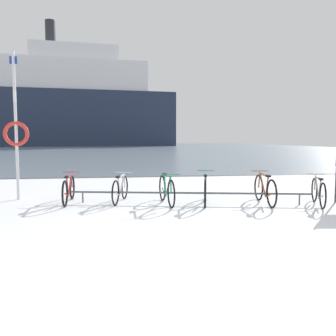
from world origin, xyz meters
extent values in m
cube|color=white|center=(0.00, -1.00, -0.04)|extent=(80.00, 22.00, 0.08)
cube|color=slate|center=(0.00, 65.00, -0.04)|extent=(80.00, 110.00, 0.08)
cube|color=#47474C|center=(0.00, 10.00, -0.02)|extent=(80.00, 0.50, 0.05)
cylinder|color=#4C5156|center=(0.75, 3.58, 0.28)|extent=(6.17, 1.22, 0.05)
cylinder|color=#4C5156|center=(-2.02, 4.11, 0.14)|extent=(0.04, 0.04, 0.28)
cylinder|color=#4C5156|center=(3.52, 3.05, 0.14)|extent=(0.04, 0.04, 0.28)
torus|color=black|center=(-2.37, 4.64, 0.34)|extent=(0.06, 0.67, 0.67)
torus|color=black|center=(-2.39, 3.55, 0.34)|extent=(0.06, 0.67, 0.67)
cylinder|color=#B22D2D|center=(-2.37, 4.29, 0.45)|extent=(0.04, 0.57, 0.56)
cylinder|color=#B22D2D|center=(-2.38, 3.93, 0.43)|extent=(0.04, 0.20, 0.50)
cylinder|color=#B22D2D|center=(-2.38, 4.21, 0.70)|extent=(0.05, 0.71, 0.08)
cylinder|color=#B22D2D|center=(-2.38, 3.78, 0.26)|extent=(0.04, 0.47, 0.19)
cylinder|color=#B22D2D|center=(-2.37, 4.60, 0.53)|extent=(0.04, 0.12, 0.40)
cube|color=black|center=(-2.38, 3.85, 0.72)|extent=(0.08, 0.20, 0.05)
cylinder|color=#B22D2D|center=(-2.37, 4.56, 0.77)|extent=(0.46, 0.03, 0.02)
torus|color=black|center=(-0.91, 4.50, 0.33)|extent=(0.20, 0.64, 0.65)
torus|color=black|center=(-1.15, 3.56, 0.33)|extent=(0.20, 0.64, 0.65)
cylinder|color=silver|center=(-0.99, 4.20, 0.44)|extent=(0.16, 0.50, 0.55)
cylinder|color=silver|center=(-1.06, 3.89, 0.42)|extent=(0.08, 0.18, 0.49)
cylinder|color=silver|center=(-1.01, 4.13, 0.69)|extent=(0.19, 0.62, 0.08)
cylinder|color=silver|center=(-1.10, 3.76, 0.25)|extent=(0.14, 0.42, 0.18)
cylinder|color=silver|center=(-0.92, 4.47, 0.52)|extent=(0.06, 0.11, 0.39)
cube|color=black|center=(-1.08, 3.82, 0.70)|extent=(0.13, 0.21, 0.05)
cylinder|color=silver|center=(-0.93, 4.43, 0.76)|extent=(0.45, 0.13, 0.02)
torus|color=black|center=(0.21, 3.06, 0.35)|extent=(0.11, 0.70, 0.70)
torus|color=black|center=(0.10, 4.07, 0.35)|extent=(0.11, 0.70, 0.70)
cylinder|color=#2D8C60|center=(0.17, 3.39, 0.48)|extent=(0.09, 0.54, 0.59)
cylinder|color=#2D8C60|center=(0.14, 3.72, 0.45)|extent=(0.05, 0.19, 0.53)
cylinder|color=#2D8C60|center=(0.16, 3.47, 0.74)|extent=(0.10, 0.66, 0.09)
cylinder|color=#2D8C60|center=(0.12, 3.86, 0.27)|extent=(0.08, 0.44, 0.19)
cylinder|color=#2D8C60|center=(0.20, 3.10, 0.56)|extent=(0.05, 0.11, 0.42)
cube|color=black|center=(0.13, 3.79, 0.75)|extent=(0.10, 0.21, 0.05)
cylinder|color=#2D8C60|center=(0.20, 3.14, 0.81)|extent=(0.46, 0.07, 0.02)
torus|color=black|center=(1.28, 3.98, 0.36)|extent=(0.22, 0.71, 0.72)
torus|color=black|center=(1.04, 3.03, 0.36)|extent=(0.22, 0.71, 0.72)
cylinder|color=#2D8C60|center=(1.20, 3.67, 0.49)|extent=(0.16, 0.51, 0.60)
cylinder|color=#2D8C60|center=(1.13, 3.36, 0.46)|extent=(0.08, 0.19, 0.54)
cylinder|color=#2D8C60|center=(1.19, 3.60, 0.75)|extent=(0.19, 0.63, 0.09)
cylinder|color=#2D8C60|center=(1.09, 3.23, 0.28)|extent=(0.14, 0.43, 0.20)
cylinder|color=#2D8C60|center=(1.27, 3.95, 0.57)|extent=(0.06, 0.11, 0.42)
cube|color=black|center=(1.11, 3.29, 0.77)|extent=(0.13, 0.21, 0.05)
cylinder|color=#2D8C60|center=(1.26, 3.91, 0.83)|extent=(0.45, 0.13, 0.02)
torus|color=black|center=(2.73, 3.80, 0.35)|extent=(0.11, 0.71, 0.71)
torus|color=black|center=(2.64, 2.77, 0.35)|extent=(0.11, 0.71, 0.71)
cylinder|color=brown|center=(2.70, 3.46, 0.48)|extent=(0.08, 0.55, 0.60)
cylinder|color=brown|center=(2.67, 3.13, 0.46)|extent=(0.05, 0.19, 0.54)
cylinder|color=brown|center=(2.69, 3.39, 0.75)|extent=(0.09, 0.68, 0.09)
cylinder|color=brown|center=(2.66, 2.99, 0.27)|extent=(0.08, 0.45, 0.19)
cylinder|color=brown|center=(2.73, 3.76, 0.56)|extent=(0.05, 0.12, 0.42)
cube|color=black|center=(2.66, 3.05, 0.76)|extent=(0.10, 0.21, 0.05)
cylinder|color=brown|center=(2.72, 3.72, 0.82)|extent=(0.46, 0.06, 0.02)
torus|color=black|center=(4.13, 3.40, 0.32)|extent=(0.26, 0.63, 0.65)
torus|color=black|center=(3.80, 2.48, 0.32)|extent=(0.26, 0.63, 0.65)
cylinder|color=gray|center=(4.02, 3.10, 0.44)|extent=(0.21, 0.50, 0.55)
cylinder|color=gray|center=(3.92, 2.80, 0.42)|extent=(0.10, 0.18, 0.49)
cylinder|color=gray|center=(4.00, 3.03, 0.68)|extent=(0.25, 0.62, 0.08)
cylinder|color=gray|center=(3.87, 2.68, 0.25)|extent=(0.18, 0.42, 0.18)
cylinder|color=gray|center=(4.12, 3.37, 0.52)|extent=(0.07, 0.11, 0.39)
cube|color=black|center=(3.89, 2.73, 0.70)|extent=(0.14, 0.22, 0.05)
cylinder|color=gray|center=(4.11, 3.33, 0.76)|extent=(0.44, 0.18, 0.02)
cylinder|color=silver|center=(-3.85, 4.80, 2.03)|extent=(0.08, 0.08, 4.05)
cylinder|color=white|center=(-3.85, 4.80, 2.84)|extent=(0.09, 0.09, 0.30)
torus|color=red|center=(-3.85, 4.80, 1.82)|extent=(0.69, 0.10, 0.69)
cube|color=navy|center=(-3.85, 4.80, 3.80)|extent=(0.20, 0.03, 0.20)
cube|color=#232D47|center=(-10.36, 75.22, 6.02)|extent=(42.53, 16.20, 12.05)
cube|color=white|center=(-11.40, 75.12, 15.36)|extent=(32.01, 13.37, 6.63)
cube|color=white|center=(-11.40, 75.12, 20.36)|extent=(19.44, 10.33, 3.37)
cylinder|color=#26262D|center=(-16.56, 74.61, 24.76)|extent=(2.19, 2.19, 5.42)
camera|label=1|loc=(-0.93, -5.04, 1.70)|focal=36.40mm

